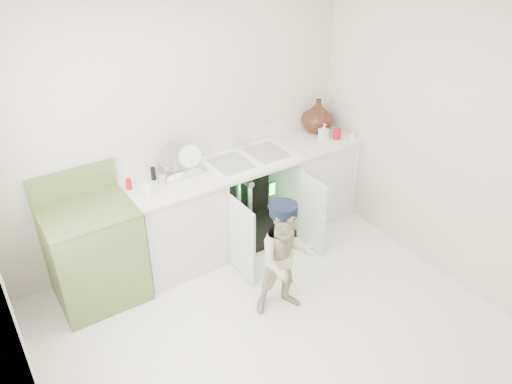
{
  "coord_description": "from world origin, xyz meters",
  "views": [
    {
      "loc": [
        -1.74,
        -2.39,
        3.08
      ],
      "look_at": [
        0.3,
        0.7,
        0.86
      ],
      "focal_mm": 35.0,
      "sensor_mm": 36.0,
      "label": 1
    }
  ],
  "objects": [
    {
      "name": "avocado_stove",
      "position": [
        -1.03,
        1.18,
        0.46
      ],
      "size": [
        0.72,
        0.65,
        1.12
      ],
      "color": "olive",
      "rests_on": "ground"
    },
    {
      "name": "ground",
      "position": [
        0.0,
        0.0,
        0.0
      ],
      "size": [
        3.5,
        3.5,
        0.0
      ],
      "primitive_type": "plane",
      "color": "beige",
      "rests_on": "ground"
    },
    {
      "name": "counter_run",
      "position": [
        0.59,
        1.21,
        0.48
      ],
      "size": [
        2.44,
        1.02,
        1.25
      ],
      "color": "silver",
      "rests_on": "ground"
    },
    {
      "name": "repair_worker",
      "position": [
        0.23,
        0.15,
        0.52
      ],
      "size": [
        0.68,
        0.98,
        1.04
      ],
      "rotation": [
        0.0,
        0.0,
        -0.3
      ],
      "color": "#BDB188",
      "rests_on": "ground"
    },
    {
      "name": "room_shell",
      "position": [
        0.0,
        0.0,
        1.25
      ],
      "size": [
        6.0,
        5.5,
        1.26
      ],
      "color": "beige",
      "rests_on": "ground"
    }
  ]
}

